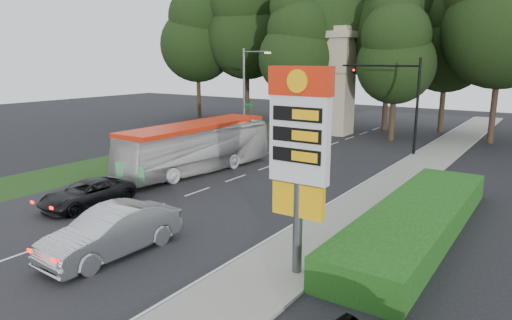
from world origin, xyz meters
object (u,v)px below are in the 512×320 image
Objects in this scene: gas_station_pylon at (299,144)px; streetlight_signs at (246,91)px; transit_bus at (197,148)px; monument at (338,81)px; sedan_silver at (112,232)px; traffic_signal_mast at (400,92)px; suv_charcoal at (87,194)px.

streetlight_signs is at bearing 128.96° from gas_station_pylon.
streetlight_signs is 0.72× the size of transit_bus.
gas_station_pylon is at bearing -68.20° from monument.
transit_bus is 12.89m from sedan_silver.
transit_bus is at bearing -124.14° from traffic_signal_mast.
sedan_silver is at bearing -25.13° from suv_charcoal.
sedan_silver is (-2.88, -24.39, -3.79)m from traffic_signal_mast.
monument is (-11.20, 28.01, 0.66)m from gas_station_pylon.
sedan_silver is 6.36m from suv_charcoal.
gas_station_pylon is 30.17m from monument.
traffic_signal_mast is 1.34× the size of sedan_silver.
sedan_silver reaches higher than suv_charcoal.
suv_charcoal is at bearing -111.64° from traffic_signal_mast.
gas_station_pylon is 22.29m from traffic_signal_mast.
transit_bus is (-12.31, 9.05, -2.89)m from gas_station_pylon.
sedan_silver is 1.16× the size of suv_charcoal.
gas_station_pylon is 25.74m from streetlight_signs.
monument reaches higher than traffic_signal_mast.
gas_station_pylon is at bearing -29.73° from transit_bus.
monument reaches higher than gas_station_pylon.
traffic_signal_mast is 15.96m from transit_bus.
traffic_signal_mast is at bearing 71.45° from suv_charcoal.
sedan_silver is at bearing -96.73° from traffic_signal_mast.
streetlight_signs reaches higher than gas_station_pylon.
streetlight_signs is (-12.67, -1.99, -0.23)m from traffic_signal_mast.
gas_station_pylon is at bearing 0.11° from suv_charcoal.
traffic_signal_mast is 12.83m from streetlight_signs.
transit_bus is 2.42× the size of suv_charcoal.
gas_station_pylon is at bearing -80.91° from traffic_signal_mast.
transit_bus is (3.88, -10.97, -2.88)m from streetlight_signs.
streetlight_signs is at bearing -171.08° from traffic_signal_mast.
gas_station_pylon is at bearing 22.38° from sedan_silver.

